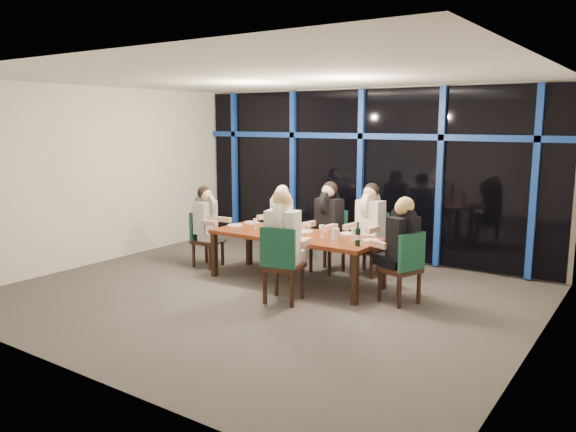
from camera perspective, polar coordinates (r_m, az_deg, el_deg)
The scene contains 29 objects.
room at distance 7.60m, azimuth -2.57°, elevation 6.64°, with size 7.04×7.00×3.02m.
window_wall at distance 10.12m, azimuth 7.56°, elevation 4.61°, with size 6.86×0.43×2.94m.
dining_table at distance 8.43m, azimuth 0.77°, elevation -2.28°, with size 2.60×1.00×0.75m.
chair_far_left at distance 9.73m, azimuth -0.45°, elevation -1.70°, with size 0.55×0.55×0.92m.
chair_far_mid at distance 9.13m, azimuth 4.35°, elevation -2.17°, with size 0.52×0.52×1.00m.
chair_far_right at distance 9.02m, azimuth 8.47°, elevation -2.39°, with size 0.51×0.51×1.00m.
chair_end_left at distance 9.54m, azimuth -8.55°, elevation -1.99°, with size 0.47×0.47×0.93m.
chair_end_right at distance 7.61m, azimuth 11.78°, elevation -4.81°, with size 0.59×0.59×0.99m.
chair_near_mid at distance 7.47m, azimuth -0.69°, elevation -4.59°, with size 0.58×0.58×1.05m.
diner_far_left at distance 9.62m, azimuth -0.84°, elevation 0.38°, with size 0.56×0.63×0.89m.
diner_far_mid at distance 8.99m, azimuth 4.05°, elevation 0.23°, with size 0.53×0.65×0.98m.
diner_far_right at distance 8.88m, azimuth 8.24°, elevation 0.02°, with size 0.53×0.65×0.97m.
diner_end_left at distance 9.43m, azimuth -8.23°, elevation 0.15°, with size 0.59×0.48×0.90m.
diner_end_right at distance 7.58m, azimuth 11.42°, elevation -1.82°, with size 0.67×0.60×0.96m.
diner_near_mid at distance 7.46m, azimuth -0.44°, elevation -1.34°, with size 0.58×0.70×1.02m.
plate_far_left at distance 9.35m, azimuth -3.72°, elevation -0.65°, with size 0.24×0.24×0.01m, color white.
plate_far_mid at distance 8.58m, azimuth 1.77°, elevation -1.55°, with size 0.24×0.24×0.01m, color white.
plate_far_right at distance 8.45m, azimuth 6.15°, elevation -1.78°, with size 0.24×0.24×0.01m, color white.
plate_end_left at distance 9.12m, azimuth -5.40°, elevation -0.93°, with size 0.24×0.24×0.01m, color white.
plate_end_right at distance 8.01m, azimuth 8.48°, elevation -2.47°, with size 0.24×0.24×0.01m, color white.
plate_near_mid at distance 8.02m, azimuth 1.11°, elevation -2.34°, with size 0.24×0.24×0.01m, color white.
wine_bottle at distance 7.65m, azimuth 7.10°, elevation -2.09°, with size 0.07×0.07×0.33m.
water_pitcher at distance 7.92m, azimuth 4.85°, elevation -1.89°, with size 0.11×0.10×0.18m.
tea_light at distance 8.35m, azimuth -0.69°, elevation -1.81°, with size 0.05×0.05×0.03m, color #F59649.
wine_glass_a at distance 8.55m, azimuth -1.43°, elevation -0.84°, with size 0.06×0.06×0.16m.
wine_glass_b at distance 8.46m, azimuth 2.18°, elevation -0.90°, with size 0.07×0.07×0.17m.
wine_glass_c at distance 8.16m, azimuth 3.44°, elevation -1.26°, with size 0.07×0.07×0.18m.
wine_glass_d at distance 8.84m, azimuth -3.34°, elevation -0.53°, with size 0.06×0.06×0.16m.
wine_glass_e at distance 7.98m, azimuth 6.69°, elevation -1.56°, with size 0.07×0.07×0.18m.
Camera 1 is at (4.57, -6.07, 2.42)m, focal length 35.00 mm.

